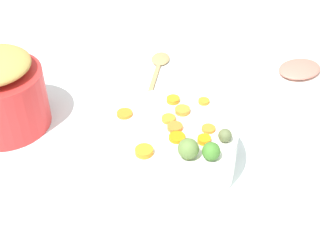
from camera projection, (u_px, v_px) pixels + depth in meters
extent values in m
cube|color=white|center=(159.00, 170.00, 1.09)|extent=(2.40, 2.40, 0.02)
cylinder|color=white|center=(168.00, 149.00, 1.05)|extent=(0.29, 0.29, 0.11)
cylinder|color=red|center=(1.00, 100.00, 1.15)|extent=(0.21, 0.21, 0.15)
cylinder|color=orange|center=(204.00, 101.00, 1.08)|extent=(0.04, 0.04, 0.01)
cylinder|color=orange|center=(182.00, 110.00, 1.05)|extent=(0.03, 0.03, 0.01)
cylinder|color=orange|center=(208.00, 129.00, 1.01)|extent=(0.04, 0.04, 0.01)
cylinder|color=orange|center=(144.00, 151.00, 0.95)|extent=(0.05, 0.05, 0.01)
cylinder|color=orange|center=(173.00, 100.00, 1.08)|extent=(0.04, 0.04, 0.01)
cylinder|color=orange|center=(125.00, 114.00, 1.05)|extent=(0.04, 0.04, 0.01)
cylinder|color=orange|center=(177.00, 137.00, 0.99)|extent=(0.05, 0.05, 0.01)
cylinder|color=orange|center=(169.00, 119.00, 1.03)|extent=(0.04, 0.04, 0.01)
cylinder|color=orange|center=(204.00, 140.00, 0.98)|extent=(0.04, 0.04, 0.01)
cylinder|color=orange|center=(175.00, 127.00, 1.01)|extent=(0.04, 0.04, 0.01)
sphere|color=#606C41|center=(225.00, 135.00, 0.98)|extent=(0.03, 0.03, 0.03)
sphere|color=olive|center=(188.00, 149.00, 0.93)|extent=(0.04, 0.04, 0.04)
sphere|color=#437D2C|center=(211.00, 151.00, 0.93)|extent=(0.04, 0.04, 0.04)
cube|color=tan|center=(151.00, 89.00, 1.30)|extent=(0.19, 0.20, 0.01)
ellipsoid|color=tan|center=(161.00, 59.00, 1.42)|extent=(0.09, 0.09, 0.01)
cylinder|color=white|center=(321.00, 185.00, 0.97)|extent=(0.21, 0.21, 0.10)
cylinder|color=white|center=(308.00, 75.00, 1.35)|extent=(0.20, 0.20, 0.01)
ellipsoid|color=#D17363|center=(300.00, 69.00, 1.35)|extent=(0.13, 0.11, 0.02)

